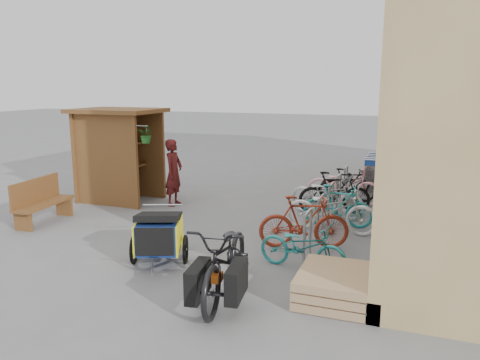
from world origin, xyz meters
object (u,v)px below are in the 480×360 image
(shopping_carts, at_px, (377,168))
(bike_4, at_px, (327,196))
(bike_6, at_px, (343,185))
(bike_7, at_px, (348,185))
(bike_0, at_px, (303,247))
(pallet_stack, at_px, (335,285))
(bike_3, at_px, (338,206))
(child_trailer, at_px, (159,233))
(bike_5, at_px, (335,193))
(bike_2, at_px, (331,209))
(bench, at_px, (41,200))
(kiosk, at_px, (116,142))
(cargo_bike, at_px, (226,260))
(bike_1, at_px, (304,222))
(person_kiosk, at_px, (174,172))

(shopping_carts, xyz_separation_m, bike_4, (-0.87, -3.49, -0.11))
(bike_6, xyz_separation_m, bike_7, (0.09, 0.23, -0.04))
(bike_7, bearing_deg, bike_0, 161.86)
(bike_6, distance_m, bike_7, 0.25)
(pallet_stack, distance_m, bike_7, 5.82)
(bike_3, bearing_deg, shopping_carts, -5.59)
(child_trailer, height_order, bike_5, bike_5)
(child_trailer, xyz_separation_m, bike_6, (2.37, 5.19, -0.04))
(child_trailer, distance_m, bike_2, 3.66)
(bench, bearing_deg, shopping_carts, 37.71)
(kiosk, xyz_separation_m, bench, (-0.40, -2.31, -1.05))
(bike_3, xyz_separation_m, bike_4, (-0.36, 0.74, 0.03))
(cargo_bike, xyz_separation_m, bike_1, (0.58, 2.42, -0.06))
(cargo_bike, distance_m, bike_3, 4.13)
(bike_3, height_order, bike_7, bike_3)
(bike_0, relative_size, bike_7, 1.02)
(child_trailer, distance_m, bike_3, 4.06)
(cargo_bike, distance_m, person_kiosk, 5.47)
(pallet_stack, height_order, bike_4, bike_4)
(bike_4, bearing_deg, pallet_stack, -152.76)
(bike_4, bearing_deg, bike_2, -150.07)
(person_kiosk, distance_m, bike_4, 3.83)
(cargo_bike, relative_size, bike_7, 1.52)
(shopping_carts, xyz_separation_m, bike_2, (-0.56, -4.70, -0.10))
(shopping_carts, distance_m, bike_0, 6.90)
(person_kiosk, height_order, bike_7, person_kiosk)
(bike_3, distance_m, bike_6, 2.02)
(child_trailer, relative_size, bike_0, 1.07)
(bike_6, bearing_deg, shopping_carts, -13.42)
(bench, height_order, bike_0, bench)
(person_kiosk, distance_m, bike_0, 5.04)
(child_trailer, relative_size, bike_5, 0.96)
(person_kiosk, relative_size, bike_4, 0.91)
(bench, height_order, bike_5, bike_5)
(shopping_carts, height_order, child_trailer, shopping_carts)
(pallet_stack, distance_m, person_kiosk, 6.15)
(person_kiosk, xyz_separation_m, bike_3, (4.16, -0.41, -0.39))
(bike_0, height_order, bike_5, bike_5)
(kiosk, bearing_deg, bike_2, -7.94)
(pallet_stack, bearing_deg, cargo_bike, -162.00)
(bike_4, relative_size, bike_6, 0.99)
(pallet_stack, relative_size, child_trailer, 0.74)
(cargo_bike, bearing_deg, person_kiosk, 118.52)
(child_trailer, bearing_deg, bike_4, 39.90)
(bike_5, height_order, bike_7, bike_5)
(bike_2, height_order, bike_3, bike_2)
(bike_0, bearing_deg, bike_4, 12.90)
(pallet_stack, relative_size, bike_5, 0.71)
(bike_1, bearing_deg, cargo_bike, 147.84)
(kiosk, height_order, bike_5, kiosk)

